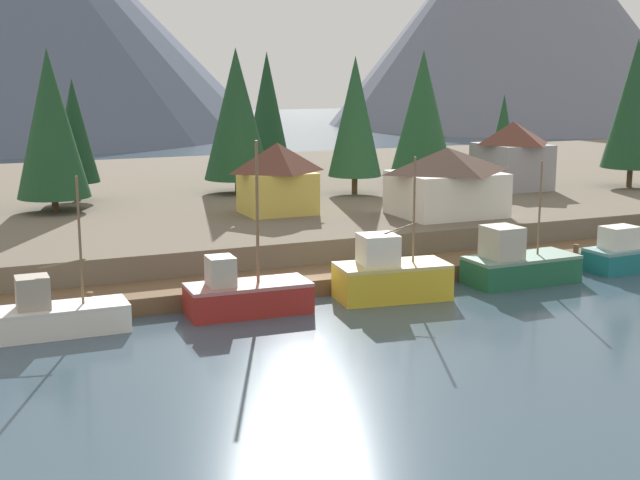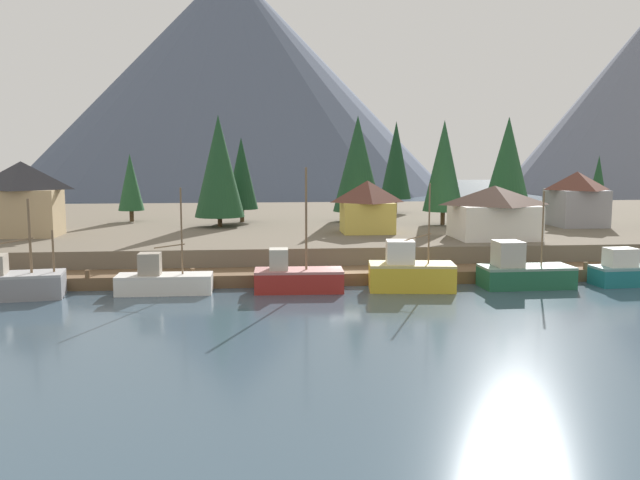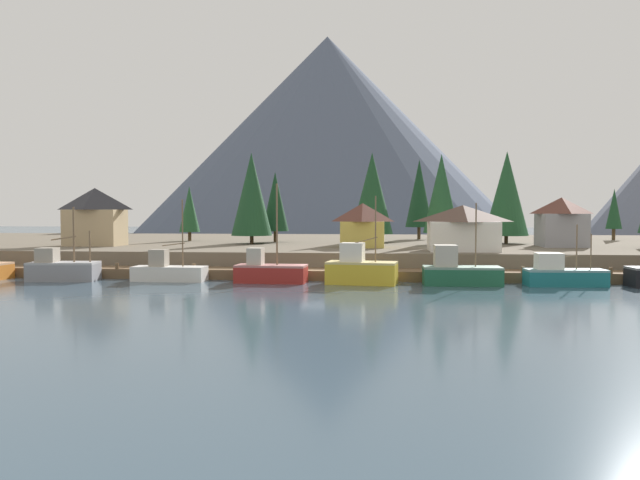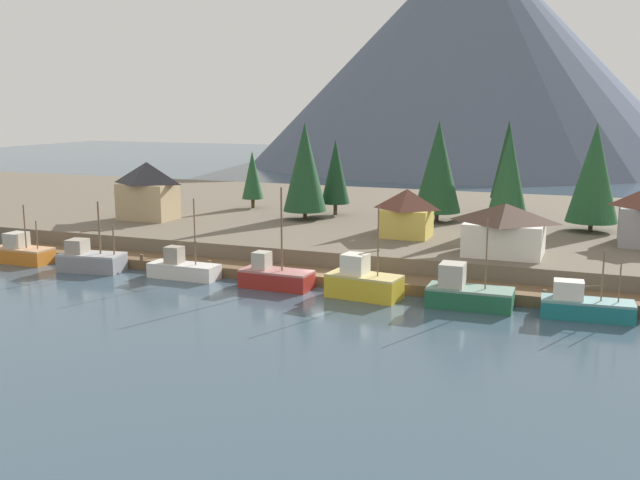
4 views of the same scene
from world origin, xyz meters
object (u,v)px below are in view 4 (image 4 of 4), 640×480
(fishing_boat_red, at_px, (275,277))
(conifer_centre, at_px, (335,172))
(house_white, at_px, (505,228))
(conifer_near_left, at_px, (594,173))
(conifer_mid_left, at_px, (508,159))
(house_tan, at_px, (148,190))
(fishing_boat_grey, at_px, (90,260))
(fishing_boat_white, at_px, (183,269))
(fishing_boat_green, at_px, (467,293))
(house_yellow, at_px, (407,213))
(conifer_far_right, at_px, (509,174))
(conifer_back_left, at_px, (305,167))
(conifer_mid_right, at_px, (438,167))
(fishing_boat_yellow, at_px, (363,283))
(conifer_near_right, at_px, (252,175))
(fishing_boat_orange, at_px, (22,252))
(fishing_boat_teal, at_px, (584,306))

(fishing_boat_red, bearing_deg, conifer_centre, 101.17)
(house_white, height_order, conifer_near_left, conifer_near_left)
(conifer_mid_left, bearing_deg, house_tan, -151.08)
(fishing_boat_grey, bearing_deg, conifer_centre, 53.76)
(house_tan, bearing_deg, fishing_boat_white, -47.63)
(fishing_boat_green, distance_m, house_yellow, 19.78)
(fishing_boat_white, bearing_deg, conifer_centre, 79.62)
(fishing_boat_white, bearing_deg, conifer_far_right, 40.44)
(fishing_boat_green, bearing_deg, conifer_far_right, 88.21)
(fishing_boat_red, height_order, conifer_back_left, conifer_back_left)
(fishing_boat_green, bearing_deg, fishing_boat_grey, 179.40)
(fishing_boat_green, relative_size, conifer_mid_right, 0.61)
(house_white, bearing_deg, fishing_boat_green, -98.06)
(conifer_back_left, bearing_deg, conifer_mid_left, 34.42)
(fishing_boat_grey, xyz_separation_m, conifer_mid_left, (36.65, 40.54, 8.48))
(fishing_boat_yellow, bearing_deg, conifer_near_right, 136.99)
(fishing_boat_red, relative_size, house_tan, 1.30)
(fishing_boat_orange, distance_m, conifer_back_left, 34.52)
(fishing_boat_white, bearing_deg, house_yellow, 42.33)
(fishing_boat_white, height_order, fishing_boat_yellow, fishing_boat_yellow)
(fishing_boat_orange, xyz_separation_m, fishing_boat_teal, (57.34, -0.04, -0.09))
(conifer_mid_right, bearing_deg, house_tan, -161.52)
(fishing_boat_red, relative_size, conifer_far_right, 0.81)
(house_white, relative_size, conifer_mid_right, 0.62)
(conifer_mid_left, bearing_deg, fishing_boat_grey, -132.11)
(fishing_boat_grey, bearing_deg, fishing_boat_green, -7.23)
(fishing_boat_white, relative_size, conifer_mid_right, 0.64)
(fishing_boat_grey, distance_m, conifer_mid_right, 42.40)
(house_yellow, height_order, conifer_back_left, conifer_back_left)
(fishing_boat_white, distance_m, house_yellow, 25.00)
(house_yellow, distance_m, conifer_far_right, 12.82)
(fishing_boat_yellow, bearing_deg, house_yellow, 98.58)
(fishing_boat_white, xyz_separation_m, house_yellow, (18.34, 16.45, 4.28))
(fishing_boat_orange, relative_size, fishing_boat_white, 0.84)
(fishing_boat_orange, distance_m, conifer_near_right, 33.94)
(fishing_boat_red, xyz_separation_m, house_yellow, (8.23, 16.70, 4.17))
(fishing_boat_white, height_order, conifer_far_right, conifer_far_right)
(fishing_boat_green, distance_m, conifer_back_left, 35.68)
(fishing_boat_teal, height_order, conifer_back_left, conifer_back_left)
(house_yellow, bearing_deg, conifer_mid_left, 71.56)
(fishing_boat_red, relative_size, conifer_centre, 0.96)
(conifer_near_left, relative_size, conifer_near_right, 1.54)
(fishing_boat_yellow, height_order, fishing_boat_green, fishing_boat_yellow)
(house_tan, bearing_deg, house_yellow, -0.70)
(fishing_boat_red, distance_m, conifer_centre, 30.33)
(fishing_boat_red, xyz_separation_m, conifer_far_right, (18.08, 23.90, 8.09))
(conifer_near_left, relative_size, conifer_mid_right, 0.99)
(fishing_boat_yellow, bearing_deg, fishing_boat_orange, -173.67)
(fishing_boat_green, distance_m, house_tan, 46.88)
(fishing_boat_teal, xyz_separation_m, conifer_far_right, (-9.07, 23.87, 8.11))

